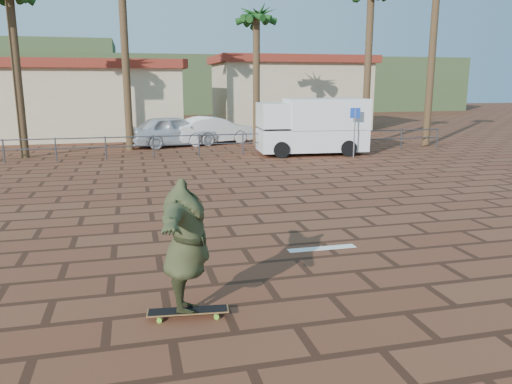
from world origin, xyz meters
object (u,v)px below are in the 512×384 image
longboard (188,311)px  car_white (213,130)px  campervan (313,125)px  skateboarder (186,246)px  car_silver (174,131)px

longboard → car_white: size_ratio=0.26×
campervan → longboard: bearing=-111.8°
longboard → skateboarder: 0.97m
skateboarder → car_silver: (1.49, 19.56, -0.26)m
longboard → campervan: campervan is taller
skateboarder → car_silver: size_ratio=0.50×
longboard → car_silver: bearing=91.9°
car_white → longboard: bearing=153.7°
skateboarder → car_white: size_ratio=0.52×
campervan → car_silver: bearing=147.0°
longboard → car_white: 20.39m
skateboarder → campervan: (7.39, 15.05, 0.27)m
longboard → campervan: size_ratio=0.23×
campervan → car_silver: size_ratio=1.07×
longboard → skateboarder: (-0.00, 0.00, 0.97)m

